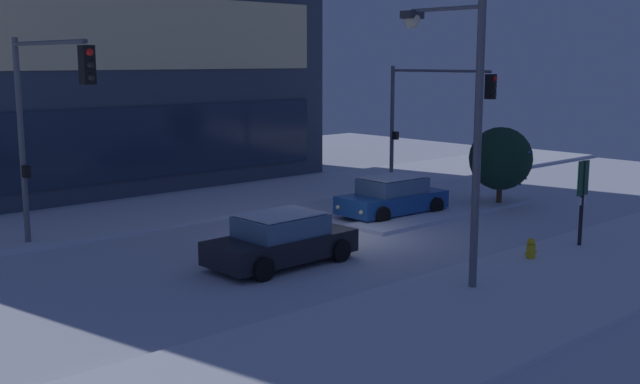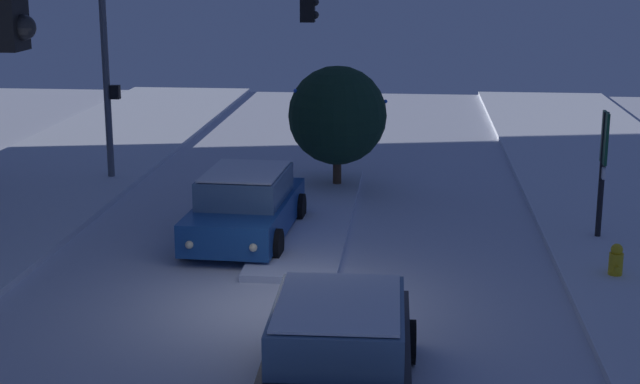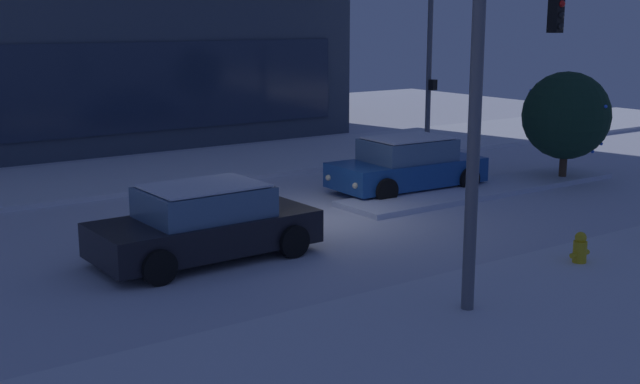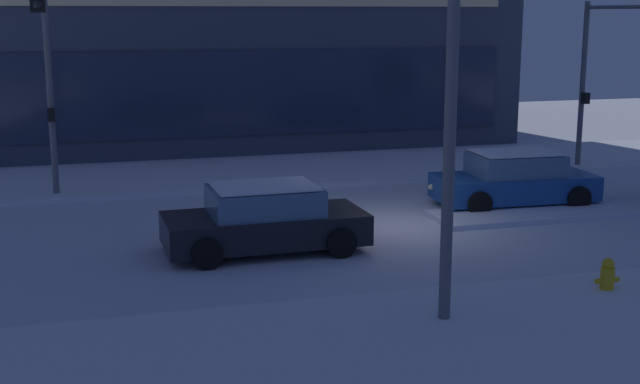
{
  "view_description": "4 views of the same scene",
  "coord_description": "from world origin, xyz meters",
  "px_view_note": "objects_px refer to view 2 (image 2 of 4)",
  "views": [
    {
      "loc": [
        -16.99,
        -17.67,
        5.79
      ],
      "look_at": [
        -1.04,
        -0.12,
        1.67
      ],
      "focal_mm": 42.67,
      "sensor_mm": 36.0,
      "label": 1
    },
    {
      "loc": [
        -15.25,
        -2.17,
        5.9
      ],
      "look_at": [
        0.41,
        -0.63,
        1.95
      ],
      "focal_mm": 53.25,
      "sensor_mm": 36.0,
      "label": 2
    },
    {
      "loc": [
        -10.65,
        -15.22,
        4.68
      ],
      "look_at": [
        -1.25,
        -1.89,
        1.17
      ],
      "focal_mm": 45.63,
      "sensor_mm": 36.0,
      "label": 3
    },
    {
      "loc": [
        -7.41,
        -18.97,
        5.17
      ],
      "look_at": [
        -2.21,
        -0.89,
        1.18
      ],
      "focal_mm": 47.59,
      "sensor_mm": 36.0,
      "label": 4
    }
  ],
  "objects_px": {
    "car_near": "(338,356)",
    "decorated_tree_median": "(337,115)",
    "fire_hydrant": "(616,264)",
    "parking_info_sign": "(603,160)",
    "traffic_light_corner_far_right": "(191,35)",
    "car_far": "(246,206)"
  },
  "relations": [
    {
      "from": "car_near",
      "to": "decorated_tree_median",
      "type": "height_order",
      "value": "decorated_tree_median"
    },
    {
      "from": "fire_hydrant",
      "to": "decorated_tree_median",
      "type": "relative_size",
      "value": 0.23
    },
    {
      "from": "parking_info_sign",
      "to": "decorated_tree_median",
      "type": "bearing_deg",
      "value": -34.67
    },
    {
      "from": "traffic_light_corner_far_right",
      "to": "fire_hydrant",
      "type": "distance_m",
      "value": 12.27
    },
    {
      "from": "car_far",
      "to": "traffic_light_corner_far_right",
      "type": "relative_size",
      "value": 0.79
    },
    {
      "from": "car_far",
      "to": "fire_hydrant",
      "type": "relative_size",
      "value": 6.1
    },
    {
      "from": "traffic_light_corner_far_right",
      "to": "decorated_tree_median",
      "type": "xyz_separation_m",
      "value": [
        -0.24,
        -3.78,
        -1.98
      ]
    },
    {
      "from": "car_near",
      "to": "parking_info_sign",
      "type": "bearing_deg",
      "value": -32.46
    },
    {
      "from": "traffic_light_corner_far_right",
      "to": "decorated_tree_median",
      "type": "relative_size",
      "value": 1.78
    },
    {
      "from": "car_far",
      "to": "fire_hydrant",
      "type": "bearing_deg",
      "value": 76.86
    },
    {
      "from": "car_far",
      "to": "fire_hydrant",
      "type": "xyz_separation_m",
      "value": [
        -2.05,
        -7.28,
        -0.36
      ]
    },
    {
      "from": "traffic_light_corner_far_right",
      "to": "fire_hydrant",
      "type": "bearing_deg",
      "value": -36.13
    },
    {
      "from": "car_near",
      "to": "fire_hydrant",
      "type": "xyz_separation_m",
      "value": [
        5.46,
        -4.72,
        -0.36
      ]
    },
    {
      "from": "car_near",
      "to": "decorated_tree_median",
      "type": "relative_size",
      "value": 1.42
    },
    {
      "from": "car_near",
      "to": "parking_info_sign",
      "type": "height_order",
      "value": "parking_info_sign"
    },
    {
      "from": "car_near",
      "to": "decorated_tree_median",
      "type": "bearing_deg",
      "value": 3.58
    },
    {
      "from": "car_far",
      "to": "decorated_tree_median",
      "type": "distance_m",
      "value": 5.04
    },
    {
      "from": "car_far",
      "to": "decorated_tree_median",
      "type": "height_order",
      "value": "decorated_tree_median"
    },
    {
      "from": "decorated_tree_median",
      "to": "traffic_light_corner_far_right",
      "type": "bearing_deg",
      "value": 86.35
    },
    {
      "from": "car_near",
      "to": "traffic_light_corner_far_right",
      "type": "distance_m",
      "value": 13.65
    },
    {
      "from": "traffic_light_corner_far_right",
      "to": "parking_info_sign",
      "type": "distance_m",
      "value": 10.81
    },
    {
      "from": "car_near",
      "to": "car_far",
      "type": "xyz_separation_m",
      "value": [
        7.51,
        2.57,
        -0.0
      ]
    }
  ]
}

